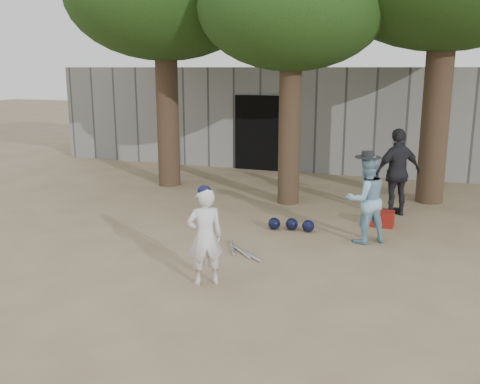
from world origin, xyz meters
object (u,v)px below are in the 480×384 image
at_px(boy_player, 205,237).
at_px(spectator_blue, 366,199).
at_px(spectator_dark, 398,172).
at_px(red_bag, 382,219).

height_order(boy_player, spectator_blue, spectator_blue).
distance_m(boy_player, spectator_dark, 5.19).
bearing_deg(boy_player, spectator_blue, -158.80).
bearing_deg(red_bag, spectator_dark, 79.45).
distance_m(spectator_blue, red_bag, 1.26).
xyz_separation_m(boy_player, spectator_dark, (2.25, 4.67, 0.21)).
distance_m(spectator_dark, red_bag, 1.20).
height_order(spectator_blue, spectator_dark, spectator_dark).
bearing_deg(spectator_dark, boy_player, 24.21).
xyz_separation_m(boy_player, spectator_blue, (1.86, 2.67, 0.07)).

